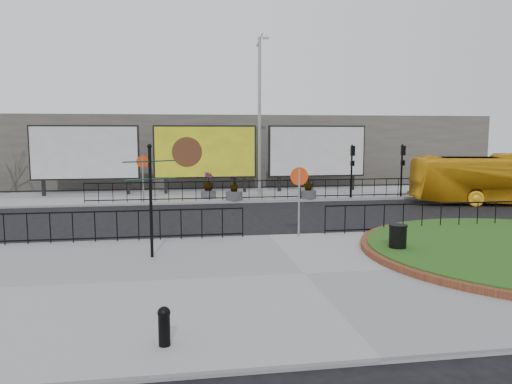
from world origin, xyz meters
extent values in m
plane|color=black|center=(0.00, 0.00, 0.00)|extent=(90.00, 90.00, 0.00)
cube|color=gray|center=(0.00, -5.00, 0.06)|extent=(30.00, 10.00, 0.12)
cube|color=gray|center=(0.00, 12.00, 0.06)|extent=(44.00, 6.00, 0.12)
cylinder|color=gray|center=(-5.00, 9.40, 1.32)|extent=(0.07, 0.07, 2.40)
cylinder|color=red|center=(-5.00, 9.40, 2.27)|extent=(0.64, 0.03, 0.64)
cylinder|color=white|center=(-5.00, 9.42, 2.27)|extent=(0.50, 0.03, 0.50)
cylinder|color=gray|center=(1.00, -0.40, 1.32)|extent=(0.07, 0.07, 2.40)
cylinder|color=red|center=(1.00, -0.40, 2.27)|extent=(0.64, 0.03, 0.64)
cylinder|color=white|center=(1.00, -0.38, 2.27)|extent=(0.50, 0.03, 0.50)
cube|color=black|center=(-10.90, 13.00, 0.62)|extent=(0.18, 0.18, 1.00)
cube|color=black|center=(-6.10, 13.00, 0.62)|extent=(0.18, 0.18, 1.00)
cube|color=black|center=(-8.50, 13.00, 2.62)|extent=(6.20, 0.25, 3.20)
cube|color=silver|center=(-8.50, 12.84, 2.62)|extent=(6.00, 0.06, 3.00)
cube|color=black|center=(-3.90, 13.00, 0.62)|extent=(0.18, 0.18, 1.00)
cube|color=black|center=(0.90, 13.00, 0.62)|extent=(0.18, 0.18, 1.00)
cube|color=black|center=(-1.50, 13.00, 2.62)|extent=(6.20, 0.25, 3.20)
cube|color=yellow|center=(-1.50, 12.84, 2.62)|extent=(6.00, 0.06, 3.00)
cube|color=black|center=(3.10, 13.00, 0.62)|extent=(0.18, 0.18, 1.00)
cube|color=black|center=(7.90, 13.00, 0.62)|extent=(0.18, 0.18, 1.00)
cube|color=black|center=(5.50, 13.00, 2.62)|extent=(6.20, 0.25, 3.20)
cube|color=silver|center=(5.50, 12.84, 2.62)|extent=(6.00, 0.06, 3.00)
cylinder|color=gray|center=(1.50, 11.00, 4.62)|extent=(0.18, 0.18, 9.00)
cylinder|color=gray|center=(1.50, 11.00, 8.97)|extent=(0.43, 0.10, 0.77)
cube|color=gray|center=(1.85, 11.00, 9.07)|extent=(0.35, 0.15, 0.12)
cylinder|color=black|center=(6.50, 9.40, 1.62)|extent=(0.10, 0.10, 3.00)
cube|color=black|center=(6.50, 9.28, 2.77)|extent=(0.22, 0.18, 0.55)
cube|color=black|center=(6.50, 9.28, 2.07)|extent=(0.20, 0.16, 0.30)
cylinder|color=black|center=(9.50, 9.40, 1.62)|extent=(0.10, 0.10, 3.00)
cube|color=black|center=(9.50, 9.28, 2.77)|extent=(0.22, 0.18, 0.55)
cube|color=black|center=(9.50, 9.28, 2.07)|extent=(0.20, 0.16, 0.30)
cube|color=#605C54|center=(0.00, 22.00, 2.50)|extent=(40.00, 10.00, 5.00)
cylinder|color=black|center=(-4.03, -2.61, 1.74)|extent=(0.09, 0.09, 3.24)
sphere|color=black|center=(-4.03, -2.61, 3.41)|extent=(0.14, 0.14, 0.14)
cube|color=black|center=(-4.41, -2.75, 2.97)|extent=(0.76, 0.40, 0.03)
cube|color=black|center=(-3.67, -2.42, 2.97)|extent=(0.73, 0.49, 0.03)
cube|color=black|center=(-4.39, -2.79, 2.45)|extent=(0.74, 0.46, 0.03)
cube|color=black|center=(-3.65, -2.47, 2.45)|extent=(0.76, 0.40, 0.03)
cylinder|color=black|center=(-3.54, -8.94, 0.40)|extent=(0.21, 0.21, 0.57)
sphere|color=black|center=(-3.54, -8.94, 0.71)|extent=(0.23, 0.23, 0.23)
cylinder|color=black|center=(3.30, -3.48, 0.55)|extent=(0.52, 0.52, 0.86)
cylinder|color=black|center=(3.30, -3.48, 1.01)|extent=(0.56, 0.56, 0.06)
imported|color=orange|center=(13.93, 6.50, 1.33)|extent=(9.82, 4.00, 2.66)
cylinder|color=#4C4C4F|center=(-1.50, 10.44, 0.34)|extent=(0.84, 0.84, 0.44)
imported|color=#214813|center=(-1.50, 10.44, 1.07)|extent=(0.79, 0.79, 1.03)
cylinder|color=#4C4C4F|center=(-0.17, 9.40, 0.36)|extent=(0.92, 0.92, 0.48)
imported|color=#214813|center=(-0.17, 9.40, 1.03)|extent=(0.64, 0.64, 0.86)
cylinder|color=#4C4C4F|center=(4.00, 9.40, 0.35)|extent=(0.89, 0.89, 0.46)
imported|color=#214813|center=(4.00, 9.40, 1.01)|extent=(0.60, 0.60, 0.85)
camera|label=1|loc=(-3.29, -17.40, 3.82)|focal=35.00mm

